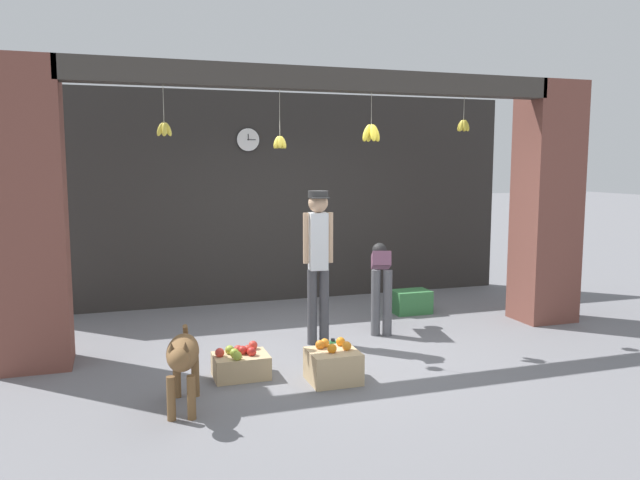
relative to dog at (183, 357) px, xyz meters
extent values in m
plane|color=slate|center=(1.75, 1.31, -0.46)|extent=(60.00, 60.00, 0.00)
cube|color=#2D2B28|center=(1.75, 3.88, 1.08)|extent=(7.41, 0.12, 3.07)
cube|color=brown|center=(-1.30, 1.61, 1.08)|extent=(0.70, 0.60, 3.07)
cube|color=brown|center=(4.81, 1.61, 1.08)|extent=(0.70, 0.60, 3.07)
cube|color=#3D3833|center=(1.75, 1.43, 2.49)|extent=(5.51, 0.24, 0.24)
cylinder|color=#B2AD99|center=(0.02, 1.42, 2.18)|extent=(0.01, 0.01, 0.37)
ellipsoid|color=yellow|center=(0.05, 1.42, 1.93)|extent=(0.10, 0.05, 0.15)
ellipsoid|color=yellow|center=(0.02, 1.46, 1.93)|extent=(0.05, 0.10, 0.15)
ellipsoid|color=yellow|center=(-0.02, 1.42, 1.93)|extent=(0.10, 0.05, 0.15)
ellipsoid|color=yellow|center=(0.02, 1.39, 1.93)|extent=(0.05, 0.10, 0.15)
cylinder|color=#B2AD99|center=(1.22, 1.45, 2.12)|extent=(0.01, 0.01, 0.49)
ellipsoid|color=gold|center=(1.26, 1.45, 1.81)|extent=(0.10, 0.05, 0.15)
ellipsoid|color=gold|center=(1.25, 1.48, 1.81)|extent=(0.08, 0.09, 0.16)
ellipsoid|color=gold|center=(1.22, 1.49, 1.81)|extent=(0.06, 0.10, 0.15)
ellipsoid|color=gold|center=(1.19, 1.47, 1.81)|extent=(0.09, 0.07, 0.15)
ellipsoid|color=gold|center=(1.19, 1.44, 1.81)|extent=(0.09, 0.07, 0.15)
ellipsoid|color=gold|center=(1.22, 1.42, 1.81)|extent=(0.06, 0.10, 0.15)
ellipsoid|color=gold|center=(1.25, 1.42, 1.81)|extent=(0.08, 0.09, 0.16)
cylinder|color=#B2AD99|center=(2.27, 1.42, 2.19)|extent=(0.01, 0.01, 0.35)
ellipsoid|color=yellow|center=(2.32, 1.42, 1.93)|extent=(0.14, 0.08, 0.21)
ellipsoid|color=yellow|center=(2.27, 1.47, 1.93)|extent=(0.08, 0.14, 0.21)
ellipsoid|color=yellow|center=(2.22, 1.42, 1.93)|extent=(0.14, 0.08, 0.21)
ellipsoid|color=yellow|center=(2.27, 1.37, 1.93)|extent=(0.08, 0.14, 0.21)
cylinder|color=#B2AD99|center=(3.47, 1.47, 2.23)|extent=(0.01, 0.01, 0.27)
ellipsoid|color=gold|center=(3.51, 1.47, 2.03)|extent=(0.10, 0.05, 0.15)
ellipsoid|color=gold|center=(3.50, 1.50, 2.03)|extent=(0.08, 0.09, 0.16)
ellipsoid|color=gold|center=(3.47, 1.51, 2.03)|extent=(0.06, 0.10, 0.15)
ellipsoid|color=gold|center=(3.44, 1.48, 2.03)|extent=(0.10, 0.07, 0.16)
ellipsoid|color=gold|center=(3.44, 1.45, 2.03)|extent=(0.10, 0.07, 0.16)
ellipsoid|color=gold|center=(3.47, 1.43, 2.03)|extent=(0.06, 0.10, 0.15)
ellipsoid|color=gold|center=(3.50, 1.44, 2.03)|extent=(0.08, 0.09, 0.16)
ellipsoid|color=brown|center=(0.01, 0.04, 0.03)|extent=(0.38, 0.70, 0.27)
cylinder|color=brown|center=(0.04, -0.22, -0.28)|extent=(0.07, 0.07, 0.36)
cylinder|color=brown|center=(-0.12, -0.19, -0.28)|extent=(0.07, 0.07, 0.36)
cylinder|color=brown|center=(0.13, 0.28, -0.28)|extent=(0.07, 0.07, 0.36)
cylinder|color=brown|center=(-0.02, 0.31, -0.28)|extent=(0.07, 0.07, 0.36)
ellipsoid|color=brown|center=(-0.06, -0.32, 0.09)|extent=(0.21, 0.27, 0.18)
cone|color=brown|center=(-0.01, -0.33, 0.18)|extent=(0.06, 0.06, 0.07)
cone|color=brown|center=(-0.11, -0.31, 0.18)|extent=(0.06, 0.06, 0.07)
cylinder|color=brown|center=(0.07, 0.40, 0.05)|extent=(0.08, 0.21, 0.27)
cylinder|color=#424247|center=(1.73, 1.46, -0.03)|extent=(0.11, 0.11, 0.86)
cylinder|color=#424247|center=(1.59, 1.48, -0.03)|extent=(0.11, 0.11, 0.86)
cube|color=silver|center=(1.66, 1.47, 0.72)|extent=(0.22, 0.19, 0.64)
cylinder|color=tan|center=(1.80, 1.46, 0.76)|extent=(0.06, 0.06, 0.57)
cylinder|color=tan|center=(1.52, 1.48, 0.76)|extent=(0.06, 0.06, 0.57)
sphere|color=tan|center=(1.66, 1.47, 1.15)|extent=(0.22, 0.22, 0.22)
cylinder|color=#2D2D2D|center=(1.66, 1.47, 1.25)|extent=(0.23, 0.23, 0.08)
cube|color=#2D2D2D|center=(1.65, 1.36, 1.22)|extent=(0.20, 0.14, 0.01)
cylinder|color=#56565B|center=(2.42, 1.59, -0.06)|extent=(0.11, 0.11, 0.79)
cylinder|color=#56565B|center=(2.55, 1.54, -0.06)|extent=(0.11, 0.11, 0.79)
cube|color=#754760|center=(2.58, 1.82, 0.41)|extent=(0.41, 0.63, 0.31)
sphere|color=black|center=(2.71, 2.16, 0.48)|extent=(0.19, 0.19, 0.19)
cube|color=tan|center=(1.41, 0.25, -0.31)|extent=(0.46, 0.43, 0.30)
sphere|color=orange|center=(1.38, 0.39, -0.12)|extent=(0.09, 0.09, 0.09)
sphere|color=orange|center=(1.54, 0.24, -0.12)|extent=(0.09, 0.09, 0.09)
sphere|color=orange|center=(1.32, 0.35, -0.12)|extent=(0.09, 0.09, 0.09)
sphere|color=orange|center=(1.54, 0.39, -0.12)|extent=(0.09, 0.09, 0.09)
sphere|color=orange|center=(1.38, 0.20, -0.12)|extent=(0.09, 0.09, 0.09)
cube|color=tan|center=(0.61, 0.64, -0.35)|extent=(0.52, 0.39, 0.22)
sphere|color=red|center=(0.59, 0.68, -0.20)|extent=(0.09, 0.09, 0.09)
sphere|color=#99B238|center=(0.55, 0.49, -0.20)|extent=(0.09, 0.09, 0.09)
sphere|color=#99B238|center=(0.51, 0.70, -0.20)|extent=(0.09, 0.09, 0.09)
sphere|color=#99B238|center=(0.54, 0.58, -0.20)|extent=(0.09, 0.09, 0.09)
sphere|color=red|center=(0.68, 0.66, -0.20)|extent=(0.09, 0.09, 0.09)
sphere|color=red|center=(0.70, 0.58, -0.20)|extent=(0.09, 0.09, 0.09)
sphere|color=red|center=(0.63, 0.65, -0.20)|extent=(0.09, 0.09, 0.09)
sphere|color=red|center=(0.76, 0.78, -0.20)|extent=(0.09, 0.09, 0.09)
sphere|color=red|center=(0.41, 0.64, -0.20)|extent=(0.09, 0.09, 0.09)
cube|color=#387A42|center=(3.33, 2.47, -0.30)|extent=(0.51, 0.35, 0.31)
cylinder|color=#38934C|center=(1.57, 0.71, -0.33)|extent=(0.08, 0.08, 0.25)
cylinder|color=black|center=(1.57, 0.71, -0.20)|extent=(0.04, 0.04, 0.03)
cylinder|color=black|center=(1.36, 3.81, 1.92)|extent=(0.34, 0.01, 0.34)
cylinder|color=white|center=(1.36, 3.80, 1.92)|extent=(0.32, 0.02, 0.32)
cube|color=black|center=(1.36, 3.78, 1.96)|extent=(0.01, 0.01, 0.09)
cube|color=black|center=(1.41, 3.78, 1.92)|extent=(0.12, 0.01, 0.01)
camera|label=1|loc=(-0.48, -5.11, 1.60)|focal=35.00mm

